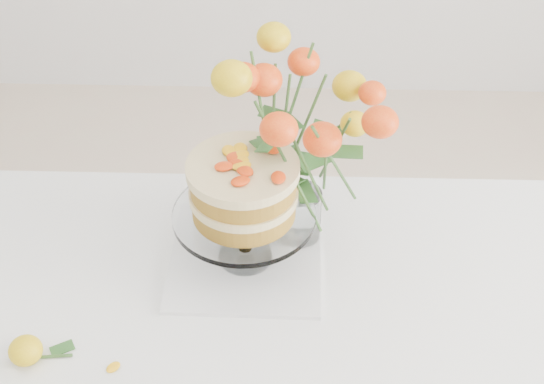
{
  "coord_description": "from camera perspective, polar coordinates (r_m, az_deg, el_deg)",
  "views": [
    {
      "loc": [
        0.02,
        -0.8,
        1.78
      ],
      "look_at": [
        -0.01,
        0.24,
        0.9
      ],
      "focal_mm": 50.0,
      "sensor_mm": 36.0,
      "label": 1
    }
  ],
  "objects": [
    {
      "name": "rose_vase",
      "position": [
        1.32,
        2.18,
        4.83
      ],
      "size": [
        0.33,
        0.33,
        0.44
      ],
      "rotation": [
        0.0,
        0.0,
        -0.18
      ],
      "color": "white",
      "rests_on": "table"
    },
    {
      "name": "cake_stand",
      "position": [
        1.32,
        -2.16,
        -0.17
      ],
      "size": [
        0.26,
        0.26,
        0.23
      ],
      "rotation": [
        0.0,
        0.0,
        0.12
      ],
      "color": "white",
      "rests_on": "napkin"
    },
    {
      "name": "stray_petal_d",
      "position": [
        1.3,
        -11.86,
        -12.8
      ],
      "size": [
        0.03,
        0.02,
        0.0
      ],
      "primitive_type": "ellipsoid",
      "color": "#FDB310",
      "rests_on": "table"
    },
    {
      "name": "loose_rose_near",
      "position": [
        1.33,
        -18.04,
        -11.28
      ],
      "size": [
        0.1,
        0.06,
        0.05
      ],
      "rotation": [
        0.0,
        0.0,
        0.11
      ],
      "color": "yellow",
      "rests_on": "table"
    },
    {
      "name": "table",
      "position": [
        1.36,
        0.05,
        -13.74
      ],
      "size": [
        1.43,
        0.93,
        0.76
      ],
      "color": "tan",
      "rests_on": "ground"
    },
    {
      "name": "napkin",
      "position": [
        1.43,
        -2.0,
        -5.03
      ],
      "size": [
        0.29,
        0.29,
        0.01
      ],
      "primitive_type": "cube",
      "rotation": [
        0.0,
        0.0,
        -0.02
      ],
      "color": "silver",
      "rests_on": "table"
    }
  ]
}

